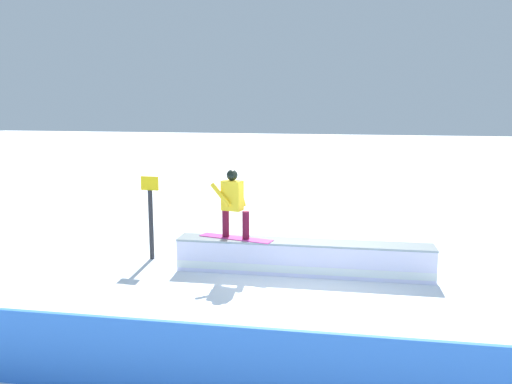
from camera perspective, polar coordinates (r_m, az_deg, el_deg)
ground_plane at (r=10.08m, az=5.32°, el=-9.33°), size 120.00×120.00×0.00m
grind_box at (r=9.99m, az=5.35°, el=-7.68°), size 5.08×1.02×0.67m
snowboarder at (r=9.94m, az=-2.65°, el=-1.15°), size 1.56×0.54×1.39m
safety_fence at (r=5.75m, az=-2.77°, el=-19.28°), size 9.16×0.89×0.92m
trail_marker at (r=11.02m, az=-11.98°, el=-2.59°), size 0.40×0.10×1.83m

